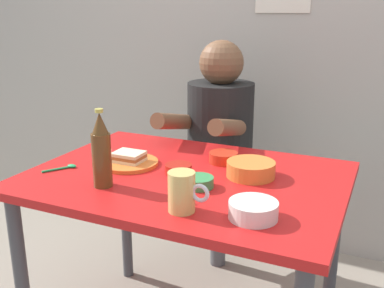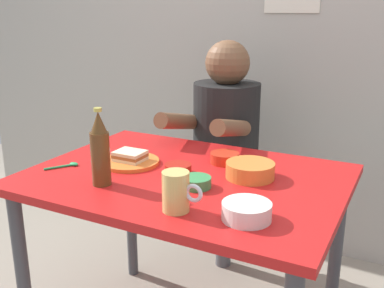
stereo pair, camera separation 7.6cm
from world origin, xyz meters
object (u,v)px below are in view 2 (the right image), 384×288
at_px(dining_table, 186,199).
at_px(beer_mug, 177,192).
at_px(plate_orange, 130,162).
at_px(person_seated, 225,126).
at_px(sauce_bowl_chili, 225,157).
at_px(stool, 224,204).
at_px(sandwich, 130,156).
at_px(beer_bottle, 100,151).

distance_m(dining_table, beer_mug, 0.34).
distance_m(dining_table, plate_orange, 0.26).
height_order(person_seated, sauce_bowl_chili, person_seated).
bearing_deg(stool, plate_orange, -101.68).
xyz_separation_m(person_seated, sandwich, (-0.13, -0.61, 0.01)).
bearing_deg(plate_orange, sandwich, 0.00).
relative_size(person_seated, beer_mug, 5.71).
height_order(dining_table, stool, dining_table).
relative_size(beer_mug, sauce_bowl_chili, 1.15).
distance_m(person_seated, beer_mug, 0.92).
height_order(sandwich, beer_mug, beer_mug).
height_order(stool, beer_mug, beer_mug).
relative_size(plate_orange, beer_bottle, 0.84).
xyz_separation_m(plate_orange, beer_bottle, (0.04, -0.22, 0.11)).
relative_size(dining_table, stool, 2.44).
height_order(dining_table, sauce_bowl_chili, sauce_bowl_chili).
bearing_deg(person_seated, plate_orange, -101.89).
bearing_deg(plate_orange, stool, 78.32).
xyz_separation_m(sandwich, beer_mug, (0.36, -0.28, 0.03)).
bearing_deg(plate_orange, sauce_bowl_chili, 28.85).
height_order(plate_orange, beer_bottle, beer_bottle).
bearing_deg(person_seated, stool, 90.00).
distance_m(plate_orange, sandwich, 0.02).
bearing_deg(beer_mug, stool, 104.33).
relative_size(plate_orange, beer_mug, 1.75).
xyz_separation_m(beer_mug, beer_bottle, (-0.32, 0.07, 0.06)).
bearing_deg(sauce_bowl_chili, plate_orange, -151.15).
bearing_deg(dining_table, plate_orange, 178.48).
bearing_deg(person_seated, sauce_bowl_chili, -67.01).
relative_size(plate_orange, sandwich, 2.00).
xyz_separation_m(person_seated, plate_orange, (-0.13, -0.61, -0.02)).
distance_m(person_seated, plate_orange, 0.63).
xyz_separation_m(dining_table, beer_mug, (0.12, -0.28, 0.15)).
relative_size(person_seated, plate_orange, 3.27).
relative_size(person_seated, beer_bottle, 2.75).
xyz_separation_m(sandwich, sauce_bowl_chili, (0.32, 0.17, -0.01)).
distance_m(sandwich, beer_mug, 0.46).
xyz_separation_m(plate_orange, sandwich, (0.00, 0.00, 0.02)).
distance_m(stool, beer_bottle, 0.99).
xyz_separation_m(stool, beer_bottle, (-0.09, -0.84, 0.51)).
relative_size(stool, sauce_bowl_chili, 4.09).
height_order(sandwich, sauce_bowl_chili, sandwich).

